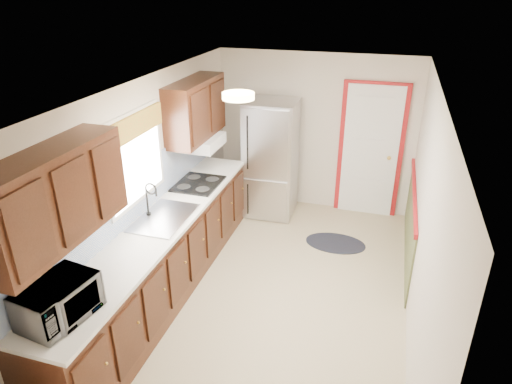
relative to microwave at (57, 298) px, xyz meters
The scene contains 8 objects.
room_shell 2.26m from the microwave, 57.85° to the left, with size 3.20×5.20×2.52m.
kitchen_run 1.65m from the microwave, 91.25° to the left, with size 0.63×4.00×2.20m.
back_wall_trim 4.67m from the microwave, 61.97° to the left, with size 1.12×2.30×2.08m.
ceiling_fixture 2.29m from the microwave, 62.23° to the left, with size 0.30×0.30×0.06m, color #FFD88C.
microwave is the anchor object (origin of this frame).
refrigerator 4.02m from the microwave, 80.98° to the left, with size 0.76×0.75×1.76m.
rug 3.88m from the microwave, 61.78° to the left, with size 0.83×0.53×0.01m, color black.
cooktop 2.67m from the microwave, 89.78° to the left, with size 0.54×0.65×0.02m, color black.
Camera 1 is at (1.06, -4.16, 3.34)m, focal length 32.00 mm.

